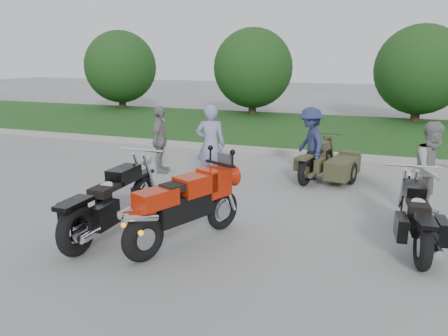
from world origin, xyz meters
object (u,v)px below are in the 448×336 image
(sportbike_red, at_px, (183,205))
(person_stripe, at_px, (211,145))
(cruiser_right, at_px, (416,219))
(person_grey, at_px, (432,169))
(cruiser_left, at_px, (110,204))
(person_denim, at_px, (310,143))
(cruiser_sidecar, at_px, (331,165))
(person_back, at_px, (160,140))

(sportbike_red, xyz_separation_m, person_stripe, (-0.80, 3.13, 0.25))
(cruiser_right, height_order, person_grey, person_grey)
(sportbike_red, height_order, cruiser_left, sportbike_red)
(person_grey, bearing_deg, person_denim, 109.03)
(sportbike_red, xyz_separation_m, cruiser_sidecar, (1.68, 4.25, -0.25))
(sportbike_red, xyz_separation_m, person_grey, (3.56, 2.66, 0.21))
(person_stripe, distance_m, person_denim, 2.31)
(person_denim, bearing_deg, person_stripe, -89.37)
(person_back, bearing_deg, person_denim, -93.19)
(cruiser_left, relative_size, person_stripe, 1.46)
(cruiser_right, bearing_deg, cruiser_sidecar, 111.36)
(person_stripe, distance_m, person_back, 1.59)
(cruiser_right, xyz_separation_m, cruiser_sidecar, (-1.57, 3.19, -0.07))
(person_back, bearing_deg, cruiser_left, -178.62)
(cruiser_left, xyz_separation_m, person_grey, (4.81, 2.69, 0.33))
(cruiser_sidecar, bearing_deg, person_stripe, -144.05)
(cruiser_right, bearing_deg, cruiser_left, -171.27)
(cruiser_right, relative_size, person_denim, 1.38)
(sportbike_red, height_order, person_back, person_back)
(person_grey, bearing_deg, person_stripe, 137.82)
(sportbike_red, bearing_deg, cruiser_right, 41.65)
(cruiser_right, xyz_separation_m, person_stripe, (-4.05, 2.07, 0.43))
(person_grey, relative_size, person_back, 1.04)
(cruiser_left, height_order, person_grey, person_grey)
(person_stripe, bearing_deg, person_back, -32.70)
(sportbike_red, relative_size, person_grey, 1.27)
(sportbike_red, relative_size, cruiser_sidecar, 1.03)
(person_grey, xyz_separation_m, person_denim, (-2.38, 1.66, -0.01))
(cruiser_sidecar, height_order, person_back, person_back)
(sportbike_red, xyz_separation_m, person_back, (-2.30, 3.63, 0.18))
(person_denim, bearing_deg, cruiser_sidecar, 50.70)
(cruiser_left, distance_m, cruiser_right, 4.64)
(cruiser_left, xyz_separation_m, cruiser_sidecar, (2.94, 4.28, -0.13))
(sportbike_red, distance_m, cruiser_left, 1.26)
(cruiser_sidecar, relative_size, person_grey, 1.23)
(cruiser_sidecar, relative_size, person_stripe, 1.17)
(person_grey, relative_size, person_denim, 1.02)
(cruiser_left, height_order, cruiser_sidecar, cruiser_left)
(cruiser_left, bearing_deg, cruiser_sidecar, 56.18)
(cruiser_left, bearing_deg, cruiser_right, 14.24)
(cruiser_sidecar, distance_m, person_stripe, 2.77)
(sportbike_red, relative_size, person_back, 1.32)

